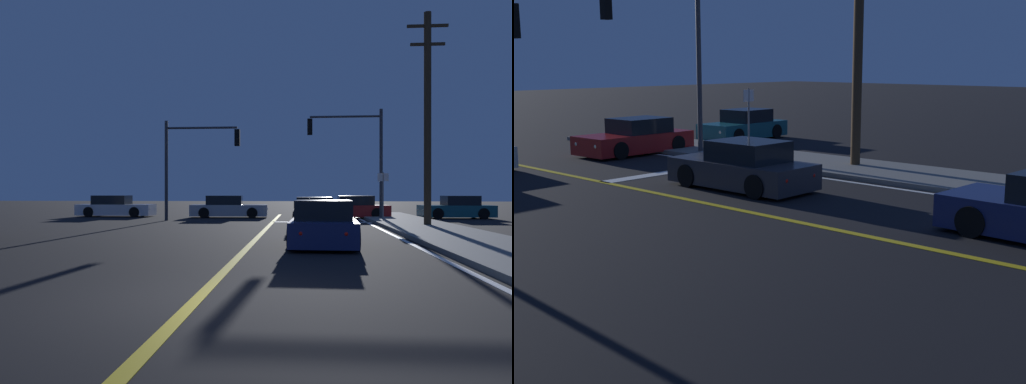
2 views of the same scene
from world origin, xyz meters
The scene contains 10 objects.
sidewalk_right centered at (6.67, 10.88, 0.07)m, with size 3.20×39.18×0.15m, color slate.
lane_line_center centered at (0.00, 10.88, 0.01)m, with size 0.20×37.00×0.01m, color gold.
lane_line_edge_right centered at (4.82, 10.88, 0.01)m, with size 0.16×37.00×0.01m, color white.
stop_bar centered at (2.54, 20.27, 0.01)m, with size 5.07×0.50×0.01m, color white.
car_mid_block_charcoal centered at (2.05, 16.60, 0.58)m, with size 1.95×4.22×1.34m.
car_far_approaching_red centered at (4.48, 24.66, 0.58)m, with size 4.47×2.07×1.34m.
car_following_oncoming_teal centered at (10.60, 24.88, 0.58)m, with size 4.24×2.01×1.34m.
traffic_signal_near_right centered at (4.44, 22.57, 4.11)m, with size 4.15×0.28×6.16m.
utility_pole_right centered at (6.97, 16.32, 4.88)m, with size 1.76×0.31×9.41m.
street_sign_corner centered at (5.57, 19.77, 1.71)m, with size 0.56×0.11×2.56m.
Camera 2 is at (-11.01, 3.88, 3.46)m, focal length 47.19 mm.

